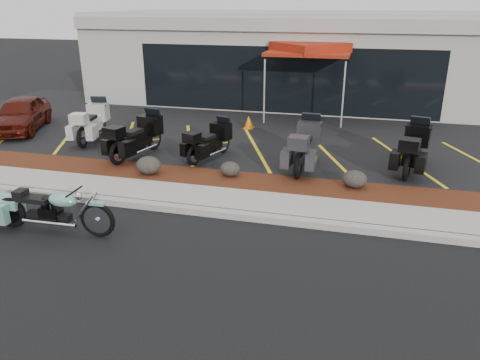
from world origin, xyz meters
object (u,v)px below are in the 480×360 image
(popup_canopy, at_px, (310,49))
(parked_car, at_px, (21,114))
(hero_cruiser, at_px, (97,215))
(traffic_cone, at_px, (249,122))
(touring_white, at_px, (100,115))

(popup_canopy, bearing_deg, parked_car, -129.25)
(hero_cruiser, relative_size, traffic_cone, 6.11)
(traffic_cone, height_order, popup_canopy, popup_canopy)
(hero_cruiser, xyz_separation_m, traffic_cone, (1.03, 8.59, -0.11))
(hero_cruiser, relative_size, popup_canopy, 0.69)
(hero_cruiser, relative_size, parked_car, 0.81)
(hero_cruiser, distance_m, parked_car, 9.19)
(parked_car, distance_m, popup_canopy, 10.75)
(hero_cruiser, xyz_separation_m, popup_canopy, (2.83, 10.94, 2.25))
(hero_cruiser, relative_size, touring_white, 1.24)
(touring_white, relative_size, parked_car, 0.66)
(touring_white, distance_m, parked_car, 3.00)
(parked_car, relative_size, popup_canopy, 0.85)
(popup_canopy, bearing_deg, touring_white, -121.12)
(traffic_cone, relative_size, popup_canopy, 0.11)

